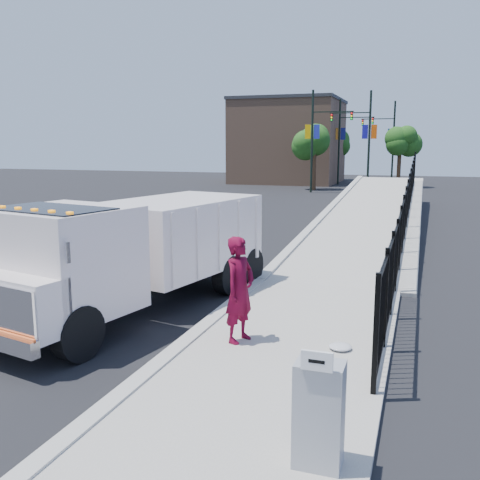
% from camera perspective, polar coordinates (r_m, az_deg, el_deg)
% --- Properties ---
extents(ground, '(120.00, 120.00, 0.00)m').
position_cam_1_polar(ground, '(11.16, -3.79, -9.68)').
color(ground, black).
rests_on(ground, ground).
extents(sidewalk, '(3.55, 12.00, 0.12)m').
position_cam_1_polar(sidewalk, '(8.80, 3.03, -14.88)').
color(sidewalk, '#9E998E').
rests_on(sidewalk, ground).
extents(curb, '(0.30, 12.00, 0.16)m').
position_cam_1_polar(curb, '(9.45, -8.57, -13.03)').
color(curb, '#ADAAA3').
rests_on(curb, ground).
extents(ramp, '(3.95, 24.06, 3.19)m').
position_cam_1_polar(ramp, '(26.03, 14.35, 1.46)').
color(ramp, '#9E998E').
rests_on(ramp, ground).
extents(iron_fence, '(0.10, 28.00, 1.80)m').
position_cam_1_polar(iron_fence, '(21.88, 17.31, 2.11)').
color(iron_fence, black).
rests_on(iron_fence, ground).
extents(truck, '(3.98, 8.05, 2.64)m').
position_cam_1_polar(truck, '(12.26, -11.36, -0.85)').
color(truck, black).
rests_on(truck, ground).
extents(worker, '(0.67, 0.84, 2.00)m').
position_cam_1_polar(worker, '(9.99, -0.03, -5.30)').
color(worker, '#5B051E').
rests_on(worker, sidewalk).
extents(utility_cabinet, '(0.55, 0.40, 1.25)m').
position_cam_1_polar(utility_cabinet, '(6.47, 8.41, -17.94)').
color(utility_cabinet, gray).
rests_on(utility_cabinet, sidewalk).
extents(arrow_sign, '(0.35, 0.04, 0.22)m').
position_cam_1_polar(arrow_sign, '(5.96, 8.20, -12.66)').
color(arrow_sign, white).
rests_on(arrow_sign, utility_cabinet).
extents(debris, '(0.42, 0.42, 0.10)m').
position_cam_1_polar(debris, '(10.04, 10.65, -11.11)').
color(debris, silver).
rests_on(debris, sidewalk).
extents(light_pole_0, '(3.77, 0.22, 8.00)m').
position_cam_1_polar(light_pole_0, '(43.33, 8.10, 10.80)').
color(light_pole_0, black).
rests_on(light_pole_0, ground).
extents(light_pole_1, '(3.78, 0.22, 8.00)m').
position_cam_1_polar(light_pole_1, '(44.64, 13.23, 10.62)').
color(light_pole_1, black).
rests_on(light_pole_1, ground).
extents(light_pole_2, '(3.77, 0.22, 8.00)m').
position_cam_1_polar(light_pole_2, '(52.39, 10.87, 10.59)').
color(light_pole_2, black).
rests_on(light_pole_2, ground).
extents(light_pole_3, '(3.78, 0.22, 8.00)m').
position_cam_1_polar(light_pole_3, '(55.68, 15.73, 10.36)').
color(light_pole_3, black).
rests_on(light_pole_3, ground).
extents(tree_0, '(2.65, 2.65, 5.33)m').
position_cam_1_polar(tree_0, '(45.60, 7.96, 10.24)').
color(tree_0, '#382314').
rests_on(tree_0, ground).
extents(tree_1, '(2.07, 2.07, 5.03)m').
position_cam_1_polar(tree_1, '(50.22, 16.71, 9.84)').
color(tree_1, '#382314').
rests_on(tree_1, ground).
extents(tree_2, '(2.63, 2.63, 5.32)m').
position_cam_1_polar(tree_2, '(59.48, 10.33, 10.13)').
color(tree_2, '#382314').
rests_on(tree_2, ground).
extents(building, '(10.00, 10.00, 8.00)m').
position_cam_1_polar(building, '(55.25, 5.23, 10.31)').
color(building, '#8C664C').
rests_on(building, ground).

